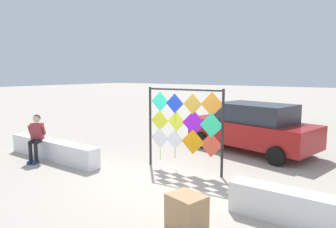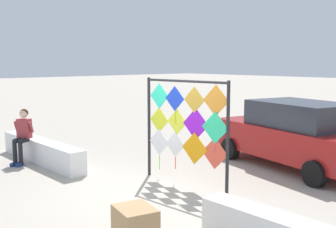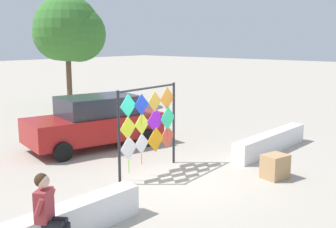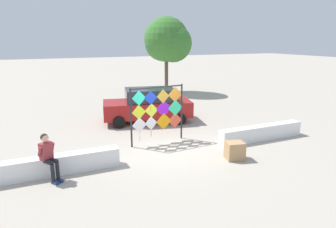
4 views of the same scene
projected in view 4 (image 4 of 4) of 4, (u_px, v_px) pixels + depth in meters
ground at (168, 150)px, 11.59m from camera, size 120.00×120.00×0.00m
plaza_ledge_left at (56, 165)px, 9.49m from camera, size 3.98×0.45×0.61m
plaza_ledge_right at (261, 133)px, 12.73m from camera, size 3.98×0.45×0.61m
kite_display_rack at (158, 109)px, 12.14m from camera, size 2.33×0.25×2.34m
seated_vendor at (48, 154)px, 8.91m from camera, size 0.65×0.71×1.46m
parked_car at (148, 105)px, 15.42m from camera, size 4.67×2.83×1.70m
cardboard_box_large at (235, 151)px, 10.67m from camera, size 0.72×0.64×0.63m
tree_palm_like at (168, 41)px, 23.07m from camera, size 3.44×3.85×5.78m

